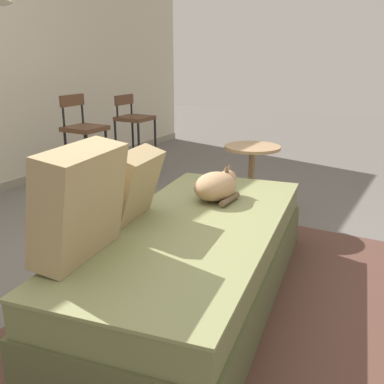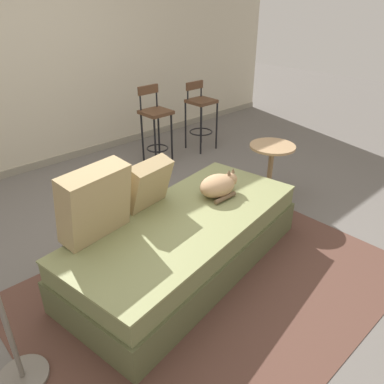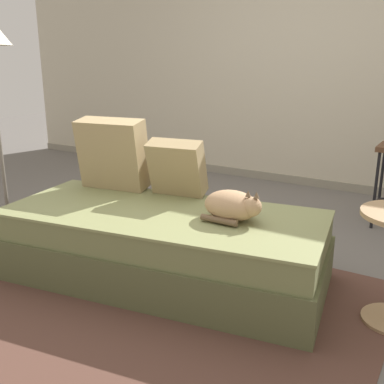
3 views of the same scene
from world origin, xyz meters
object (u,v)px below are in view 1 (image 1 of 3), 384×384
couch (194,261)px  bar_stool_by_doorway (134,130)px  throw_pillow_middle (133,185)px  side_table (251,172)px  bar_stool_near_window (84,140)px  cat (217,186)px  throw_pillow_corner (79,203)px

couch → bar_stool_by_doorway: 2.54m
throw_pillow_middle → side_table: bearing=-4.3°
bar_stool_near_window → side_table: size_ratio=1.57×
couch → cat: (0.43, 0.08, 0.30)m
side_table → throw_pillow_middle: bearing=175.7°
throw_pillow_middle → bar_stool_near_window: (1.17, 1.42, -0.09)m
throw_pillow_corner → side_table: (1.90, -0.03, -0.30)m
bar_stool_by_doorway → side_table: 1.62m
throw_pillow_middle → cat: size_ratio=1.13×
bar_stool_by_doorway → cat: bearing=-130.0°
cat → bar_stool_near_window: size_ratio=0.37×
bar_stool_by_doorway → side_table: (-0.51, -1.53, -0.13)m
couch → throw_pillow_corner: size_ratio=4.06×
bar_stool_near_window → bar_stool_by_doorway: 0.75m
throw_pillow_middle → cat: throw_pillow_middle is taller
bar_stool_near_window → bar_stool_by_doorway: (0.75, -0.00, -0.02)m
cat → side_table: bearing=8.3°
throw_pillow_middle → throw_pillow_corner: bearing=-170.8°
throw_pillow_middle → cat: 0.59m
throw_pillow_middle → bar_stool_near_window: size_ratio=0.42×
throw_pillow_corner → side_table: bearing=-0.8°
throw_pillow_corner → couch: bearing=-22.4°
side_table → cat: bearing=-171.7°
cat → bar_stool_by_doorway: 2.16m
throw_pillow_middle → couch: bearing=-72.4°
throw_pillow_middle → bar_stool_by_doorway: bearing=36.5°
couch → side_table: 1.34m
cat → throw_pillow_corner: bearing=171.3°
couch → cat: cat is taller
throw_pillow_corner → throw_pillow_middle: throw_pillow_corner is taller
bar_stool_by_doorway → side_table: bar_stool_by_doorway is taller
bar_stool_near_window → bar_stool_by_doorway: bearing=-0.1°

